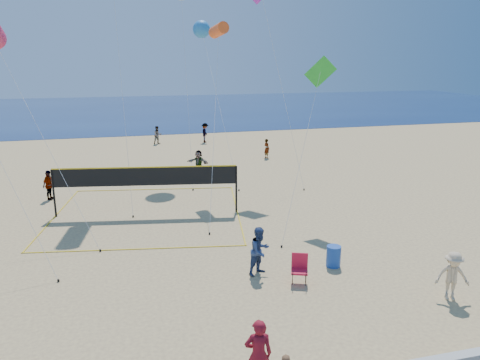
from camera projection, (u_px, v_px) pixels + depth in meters
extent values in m
plane|color=#D1B676|center=(243.00, 337.00, 13.60)|extent=(120.00, 120.00, 0.00)
cube|color=#101F4E|center=(139.00, 109.00, 71.59)|extent=(140.00, 50.00, 0.03)
imported|color=maroon|center=(258.00, 355.00, 11.28)|extent=(0.74, 0.54, 1.88)
imported|color=navy|center=(260.00, 251.00, 17.36)|extent=(1.12, 1.04, 1.84)
imported|color=#D3B78D|center=(452.00, 276.00, 15.52)|extent=(1.25, 0.99, 1.70)
imported|color=gray|center=(49.00, 185.00, 26.45)|extent=(0.81, 1.08, 1.71)
imported|color=gray|center=(199.00, 163.00, 31.90)|extent=(1.58, 1.42, 1.75)
imported|color=gray|center=(267.00, 149.00, 37.36)|extent=(0.54, 0.65, 1.54)
imported|color=gray|center=(158.00, 135.00, 43.37)|extent=(0.96, 0.85, 1.66)
imported|color=gray|center=(205.00, 133.00, 44.14)|extent=(1.06, 1.34, 1.82)
cube|color=red|center=(299.00, 271.00, 16.68)|extent=(0.74, 0.71, 0.06)
cube|color=red|center=(300.00, 260.00, 16.83)|extent=(0.56, 0.26, 0.58)
cylinder|color=black|center=(293.00, 279.00, 16.56)|extent=(0.13, 0.28, 0.76)
cylinder|color=black|center=(293.00, 274.00, 16.97)|extent=(0.13, 0.28, 0.76)
cylinder|color=black|center=(306.00, 280.00, 16.51)|extent=(0.13, 0.28, 0.76)
cylinder|color=black|center=(306.00, 275.00, 16.91)|extent=(0.13, 0.28, 0.76)
cylinder|color=#1946A7|center=(334.00, 256.00, 18.10)|extent=(0.59, 0.59, 0.83)
cylinder|color=black|center=(54.00, 193.00, 23.52)|extent=(0.10, 0.10, 2.46)
cylinder|color=black|center=(236.00, 189.00, 24.28)|extent=(0.10, 0.10, 2.46)
cube|color=black|center=(146.00, 177.00, 23.70)|extent=(9.10, 1.57, 0.92)
cube|color=yellow|center=(145.00, 167.00, 23.58)|extent=(9.10, 1.58, 0.06)
cube|color=yellow|center=(136.00, 249.00, 19.77)|extent=(9.30, 1.64, 0.02)
cube|color=yellow|center=(156.00, 189.00, 28.66)|extent=(9.30, 1.64, 0.02)
cylinder|color=silver|center=(44.00, 139.00, 20.10)|extent=(4.16, 4.72, 8.86)
cylinder|color=black|center=(100.00, 251.00, 19.53)|extent=(0.08, 0.08, 0.10)
cylinder|color=silver|center=(122.00, 94.00, 24.41)|extent=(0.25, 4.86, 11.95)
cylinder|color=black|center=(133.00, 216.00, 23.71)|extent=(0.08, 0.08, 0.10)
cylinder|color=#FF5B20|center=(219.00, 30.00, 26.98)|extent=(0.94, 1.74, 0.90)
cylinder|color=silver|center=(215.00, 120.00, 24.19)|extent=(2.26, 7.95, 9.34)
cylinder|color=black|center=(209.00, 234.00, 21.40)|extent=(0.08, 0.08, 0.10)
cylinder|color=silver|center=(11.00, 183.00, 17.04)|extent=(2.94, 2.88, 6.75)
cylinder|color=black|center=(58.00, 281.00, 16.92)|extent=(0.08, 0.08, 0.10)
cube|color=green|center=(320.00, 72.00, 22.73)|extent=(1.37, 0.83, 1.57)
cylinder|color=silver|center=(302.00, 153.00, 21.35)|extent=(3.28, 4.08, 7.14)
cylinder|color=black|center=(282.00, 246.00, 19.96)|extent=(0.08, 0.08, 0.10)
cylinder|color=silver|center=(282.00, 90.00, 28.27)|extent=(1.97, 3.27, 11.83)
cylinder|color=black|center=(304.00, 189.00, 28.50)|extent=(0.08, 0.08, 0.10)
cylinder|color=silver|center=(187.00, 84.00, 29.80)|extent=(0.49, 6.17, 12.37)
cylinder|color=black|center=(193.00, 190.00, 28.44)|extent=(0.08, 0.08, 0.10)
sphere|color=#267AC9|center=(201.00, 29.00, 34.44)|extent=(1.64, 1.64, 1.28)
cylinder|color=silver|center=(218.00, 102.00, 31.40)|extent=(0.46, 9.33, 9.80)
cylinder|color=black|center=(239.00, 190.00, 28.35)|extent=(0.08, 0.08, 0.10)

